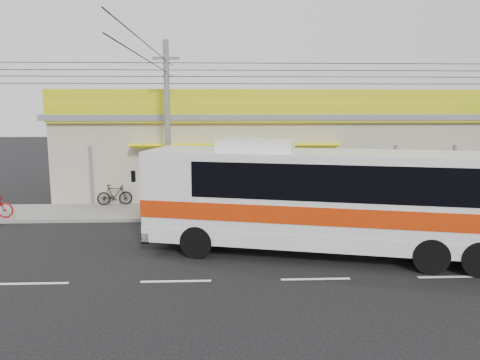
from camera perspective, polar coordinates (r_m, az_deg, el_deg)
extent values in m
plane|color=black|center=(16.22, 7.41, -8.72)|extent=(120.00, 120.00, 0.00)
cube|color=slate|center=(21.93, 4.74, -3.75)|extent=(30.00, 3.20, 0.15)
cube|color=#AA9E89|center=(27.09, 3.32, 3.07)|extent=(22.00, 8.00, 4.20)
cube|color=slate|center=(26.95, 3.37, 7.83)|extent=(22.60, 8.60, 0.30)
cube|color=#CDCF12|center=(22.85, 4.44, 8.97)|extent=(22.00, 0.24, 1.60)
cube|color=red|center=(22.67, -0.64, 9.00)|extent=(9.00, 0.10, 1.20)
cube|color=#1D7B16|center=(24.46, 19.91, 8.47)|extent=(2.40, 0.10, 1.10)
cube|color=navy|center=(25.60, 25.57, 8.13)|extent=(2.20, 0.10, 1.10)
cube|color=red|center=(23.51, -18.16, 8.56)|extent=(3.00, 0.10, 1.10)
cube|color=#F0EE0D|center=(22.60, -0.62, 4.18)|extent=(10.00, 1.20, 0.37)
cube|color=silver|center=(15.62, 11.31, -2.09)|extent=(12.63, 5.49, 2.99)
cube|color=red|center=(15.69, 11.26, -3.39)|extent=(12.67, 5.54, 0.57)
cube|color=black|center=(15.52, 14.05, 0.25)|extent=(10.64, 5.03, 1.13)
cube|color=black|center=(16.69, -10.07, 0.28)|extent=(0.71, 2.24, 1.55)
cube|color=silver|center=(15.60, 1.97, 4.30)|extent=(2.75, 2.00, 0.37)
cylinder|color=black|center=(15.46, -5.30, -7.51)|extent=(1.12, 0.58, 1.07)
cylinder|color=black|center=(17.62, -3.10, -5.40)|extent=(1.12, 0.58, 1.07)
cylinder|color=black|center=(15.43, 27.18, -8.54)|extent=(1.12, 0.58, 1.07)
cylinder|color=black|center=(17.59, 25.16, -6.29)|extent=(1.12, 0.58, 1.07)
imported|color=black|center=(23.48, -15.03, -1.74)|extent=(1.73, 0.73, 1.01)
cylinder|color=#60605E|center=(20.76, -8.80, 5.98)|extent=(0.25, 0.25, 7.70)
cube|color=#60605E|center=(20.82, -9.01, 14.46)|extent=(1.15, 0.12, 0.12)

